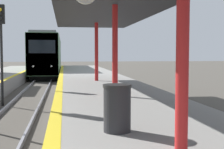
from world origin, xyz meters
TOP-DOWN VIEW (x-y plane):
  - train at (0.00, 35.62)m, footprint 2.82×19.71m
  - signal_far at (-1.05, 13.69)m, footprint 0.36×0.31m
  - station_canopy at (3.72, 9.56)m, footprint 4.48×19.71m
  - trash_bin at (2.90, 4.31)m, footprint 0.57×0.57m

SIDE VIEW (x-z plane):
  - trash_bin at x=2.90m, z-range 0.94..1.88m
  - train at x=0.00m, z-range 0.04..4.62m
  - signal_far at x=-1.05m, z-range 0.94..5.73m
  - station_canopy at x=3.72m, z-range 2.56..6.07m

